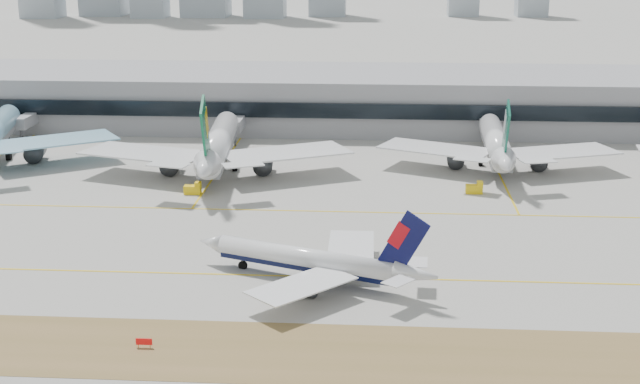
# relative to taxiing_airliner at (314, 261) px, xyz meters

# --- Properties ---
(ground) EXTENTS (3000.00, 3000.00, 0.00)m
(ground) POSITION_rel_taxiing_airliner_xyz_m (-0.44, 6.94, -3.38)
(ground) COLOR #99968F
(ground) RESTS_ON ground
(taxiing_airliner) EXTENTS (39.96, 33.78, 14.03)m
(taxiing_airliner) POSITION_rel_taxiing_airliner_xyz_m (0.00, 0.00, 0.00)
(taxiing_airliner) COLOR white
(taxiing_airliner) RESTS_ON ground
(widebody_eva) EXTENTS (62.45, 61.25, 22.31)m
(widebody_eva) POSITION_rel_taxiing_airliner_xyz_m (-27.11, 65.84, 2.55)
(widebody_eva) COLOR white
(widebody_eva) RESTS_ON ground
(widebody_cathay) EXTENTS (56.32, 55.06, 20.08)m
(widebody_cathay) POSITION_rel_taxiing_airliner_xyz_m (37.52, 74.63, 1.96)
(widebody_cathay) COLOR white
(widebody_cathay) RESTS_ON ground
(terminal) EXTENTS (280.00, 43.10, 15.00)m
(terminal) POSITION_rel_taxiing_airliner_xyz_m (-0.44, 121.78, 4.12)
(terminal) COLOR gray
(terminal) RESTS_ON ground
(hold_sign_left) EXTENTS (2.20, 0.15, 1.35)m
(hold_sign_left) POSITION_rel_taxiing_airliner_xyz_m (-20.88, -25.06, -2.50)
(hold_sign_left) COLOR red
(hold_sign_left) RESTS_ON ground
(gse_c) EXTENTS (3.55, 2.00, 2.60)m
(gse_c) POSITION_rel_taxiing_airliner_xyz_m (30.41, 51.98, -2.34)
(gse_c) COLOR yellow
(gse_c) RESTS_ON ground
(gse_b) EXTENTS (3.55, 2.00, 2.60)m
(gse_b) POSITION_rel_taxiing_airliner_xyz_m (-29.13, 47.49, -2.34)
(gse_b) COLOR yellow
(gse_b) RESTS_ON ground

